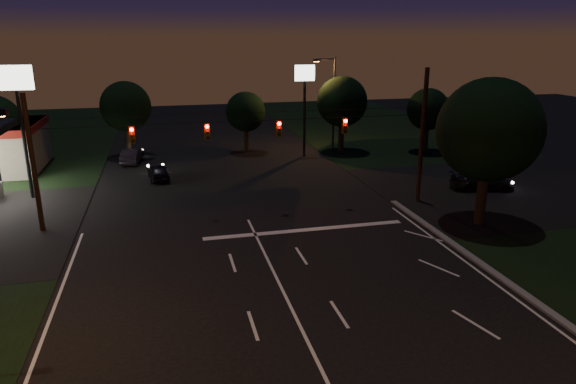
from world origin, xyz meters
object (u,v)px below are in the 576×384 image
object	(u,v)px
tree_right_near	(488,131)
car_oncoming_b	(132,156)
car_cross	(482,181)
car_oncoming_a	(158,172)
utility_pole_right	(417,201)

from	to	relation	value
tree_right_near	car_oncoming_b	world-z (taller)	tree_right_near
car_cross	car_oncoming_b	bearing A→B (deg)	72.82
tree_right_near	car_oncoming_a	bearing A→B (deg)	142.11
tree_right_near	car_cross	size ratio (longest dim) A/B	1.91
tree_right_near	car_oncoming_b	distance (m)	30.20
tree_right_near	car_cross	world-z (taller)	tree_right_near
tree_right_near	car_oncoming_a	world-z (taller)	tree_right_near
utility_pole_right	tree_right_near	size ratio (longest dim) A/B	1.03
utility_pole_right	car_cross	xyz separation A→B (m)	(5.89, 1.36, 0.67)
utility_pole_right	car_oncoming_b	size ratio (longest dim) A/B	2.22
car_oncoming_b	tree_right_near	bearing A→B (deg)	143.48
tree_right_near	car_oncoming_b	size ratio (longest dim) A/B	2.16
car_oncoming_a	car_oncoming_b	size ratio (longest dim) A/B	0.91
car_oncoming_a	car_oncoming_b	world-z (taller)	car_oncoming_b
utility_pole_right	car_cross	size ratio (longest dim) A/B	1.96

